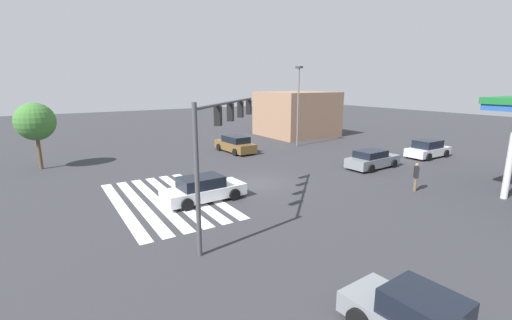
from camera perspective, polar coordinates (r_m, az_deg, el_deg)
name	(u,v)px	position (r m, az deg, el deg)	size (l,w,h in m)	color
ground_plane	(256,183)	(22.80, 0.00, -3.87)	(131.70, 131.70, 0.00)	#333338
crosswalk_markings	(165,200)	(20.34, -14.88, -6.40)	(9.94, 5.35, 0.01)	silver
traffic_signal_mast	(224,128)	(15.60, -5.31, 5.36)	(6.11, 6.11, 5.87)	#47474C
car_1	(203,189)	(19.51, -8.77, -4.85)	(2.19, 4.71, 1.43)	silver
car_2	(235,144)	(32.86, -3.49, 2.63)	(4.96, 2.26, 1.57)	brown
car_3	(372,159)	(28.15, 18.80, 0.09)	(2.24, 4.68, 1.43)	gray
car_4	(428,149)	(34.12, 26.71, 1.63)	(2.09, 4.40, 1.56)	silver
corner_building	(296,114)	(43.49, 6.75, 7.66)	(8.03, 8.03, 5.41)	#937056
pedestrian	(416,175)	(23.12, 25.12, -2.32)	(0.41, 0.40, 1.77)	brown
street_light_pole_a	(298,99)	(35.80, 7.06, 10.02)	(0.80, 0.36, 8.13)	slate
tree_corner_a	(35,122)	(30.73, -32.90, 5.37)	(2.84, 2.84, 5.09)	brown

